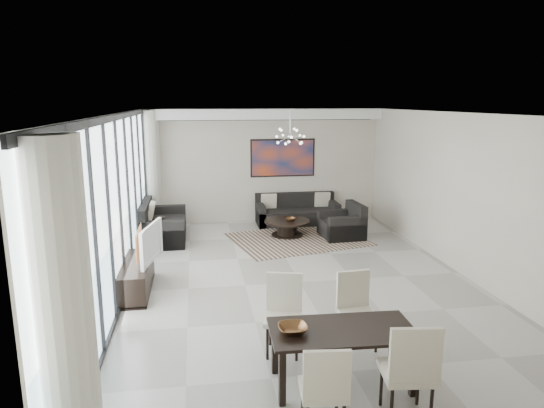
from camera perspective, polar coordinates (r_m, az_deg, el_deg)
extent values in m
cube|color=#A8A39B|center=(8.58, 3.29, -9.10)|extent=(6.00, 9.00, 0.02)
cube|color=white|center=(8.00, 3.54, 10.51)|extent=(6.00, 9.00, 0.02)
cube|color=beige|center=(12.53, -1.00, 4.50)|extent=(6.00, 0.02, 2.90)
cube|color=beige|center=(4.10, 17.32, -12.42)|extent=(6.00, 0.02, 2.90)
cube|color=beige|center=(9.28, 21.76, 0.93)|extent=(0.02, 9.00, 2.90)
cube|color=silver|center=(8.08, -17.71, -0.33)|extent=(0.01, 8.95, 2.85)
cube|color=black|center=(7.90, -18.07, 9.64)|extent=(0.04, 8.95, 0.10)
cube|color=black|center=(8.48, -16.81, -9.73)|extent=(0.04, 8.95, 0.06)
cube|color=black|center=(4.33, -24.99, -11.68)|extent=(0.04, 0.05, 2.88)
cube|color=black|center=(5.23, -22.05, -7.34)|extent=(0.04, 0.05, 2.88)
cube|color=black|center=(6.16, -20.03, -4.29)|extent=(0.04, 0.05, 2.88)
cube|color=black|center=(7.11, -18.55, -2.04)|extent=(0.04, 0.05, 2.88)
cube|color=black|center=(8.07, -17.43, -0.32)|extent=(0.04, 0.05, 2.88)
cube|color=black|center=(9.04, -16.54, 1.03)|extent=(0.04, 0.05, 2.88)
cube|color=black|center=(10.02, -15.83, 2.11)|extent=(0.04, 0.05, 2.88)
cube|color=black|center=(11.00, -15.25, 3.01)|extent=(0.04, 0.05, 2.88)
cube|color=black|center=(11.98, -14.75, 3.75)|extent=(0.04, 0.05, 2.88)
cylinder|color=silver|center=(4.16, -23.65, -12.54)|extent=(0.36, 0.36, 2.85)
cylinder|color=silver|center=(12.12, -14.03, 3.88)|extent=(0.36, 0.36, 2.85)
cube|color=white|center=(12.24, -0.90, 10.52)|extent=(5.98, 0.40, 0.26)
cube|color=#BB411A|center=(12.56, 1.27, 5.44)|extent=(1.68, 0.04, 0.98)
cylinder|color=silver|center=(10.52, 2.15, 9.46)|extent=(0.02, 0.02, 0.55)
sphere|color=silver|center=(10.53, 2.14, 7.97)|extent=(0.12, 0.12, 0.12)
cube|color=black|center=(11.09, 3.03, -4.16)|extent=(3.28, 2.80, 0.01)
cylinder|color=black|center=(11.29, 1.79, -2.04)|extent=(1.06, 1.06, 0.04)
cylinder|color=black|center=(11.34, 1.78, -2.95)|extent=(0.47, 0.47, 0.33)
cylinder|color=black|center=(11.38, 1.78, -3.67)|extent=(0.74, 0.74, 0.03)
imported|color=brown|center=(11.24, 2.21, -1.80)|extent=(0.29, 0.29, 0.07)
cube|color=black|center=(12.45, 3.00, -1.48)|extent=(2.08, 0.85, 0.38)
cube|color=black|center=(12.69, 2.70, 0.54)|extent=(2.08, 0.17, 0.38)
cube|color=black|center=(12.27, -1.36, -1.26)|extent=(0.17, 0.85, 0.55)
cube|color=black|center=(12.66, 7.23, -0.93)|extent=(0.17, 0.85, 0.55)
cube|color=black|center=(11.26, -12.64, -3.07)|extent=(0.98, 1.74, 0.44)
cube|color=black|center=(11.19, -14.75, -0.97)|extent=(0.20, 1.74, 0.44)
cube|color=black|center=(10.49, -12.92, -3.65)|extent=(0.98, 0.20, 0.63)
cube|color=black|center=(11.99, -12.45, -1.65)|extent=(0.98, 0.20, 0.63)
cube|color=black|center=(11.32, 8.15, -2.92)|extent=(0.95, 0.99, 0.39)
cube|color=black|center=(11.36, 9.88, -0.88)|extent=(0.24, 0.94, 0.39)
cube|color=black|center=(11.64, 7.50, -2.03)|extent=(0.90, 0.24, 0.57)
cube|color=black|center=(10.96, 8.87, -2.97)|extent=(0.90, 0.24, 0.57)
cylinder|color=black|center=(11.25, -13.46, -1.59)|extent=(0.38, 0.38, 0.04)
cylinder|color=black|center=(11.31, -13.40, -2.87)|extent=(0.06, 0.06, 0.48)
cylinder|color=black|center=(11.38, -13.34, -4.01)|extent=(0.27, 0.27, 0.03)
cube|color=black|center=(8.42, -15.64, -8.24)|extent=(0.45, 1.59, 0.50)
imported|color=gray|center=(8.28, -14.72, -4.46)|extent=(0.36, 1.08, 0.62)
cube|color=black|center=(5.53, 8.28, -14.51)|extent=(1.62, 0.86, 0.04)
cube|color=black|center=(5.30, 1.21, -19.76)|extent=(0.07, 0.07, 0.63)
cube|color=black|center=(5.83, 0.34, -16.57)|extent=(0.07, 0.07, 0.63)
cube|color=black|center=(5.65, 16.34, -18.13)|extent=(0.07, 0.07, 0.63)
cube|color=black|center=(6.15, 14.03, -15.36)|extent=(0.07, 0.07, 0.63)
cube|color=beige|center=(4.92, 6.02, -20.91)|extent=(0.48, 0.48, 0.06)
cube|color=beige|center=(4.64, 6.48, -19.63)|extent=(0.44, 0.09, 0.53)
cylinder|color=black|center=(5.17, 3.63, -22.16)|extent=(0.04, 0.04, 0.41)
cube|color=beige|center=(5.22, 15.57, -18.53)|extent=(0.55, 0.55, 0.06)
cube|color=beige|center=(4.91, 16.53, -16.97)|extent=(0.49, 0.11, 0.60)
cylinder|color=black|center=(5.46, 12.73, -20.08)|extent=(0.04, 0.04, 0.46)
cylinder|color=black|center=(5.26, 18.21, -21.80)|extent=(0.04, 0.04, 0.46)
cube|color=beige|center=(6.17, 1.32, -13.38)|extent=(0.55, 0.55, 0.06)
cube|color=beige|center=(6.25, 1.47, -10.48)|extent=(0.45, 0.16, 0.55)
cylinder|color=black|center=(6.12, 2.91, -16.20)|extent=(0.04, 0.04, 0.43)
cylinder|color=black|center=(6.45, -0.20, -14.58)|extent=(0.04, 0.04, 0.43)
cube|color=beige|center=(6.40, 10.13, -12.72)|extent=(0.49, 0.49, 0.06)
cube|color=beige|center=(6.46, 9.49, -10.01)|extent=(0.45, 0.09, 0.54)
cylinder|color=black|center=(6.43, 12.17, -15.02)|extent=(0.04, 0.04, 0.42)
cylinder|color=black|center=(6.58, 7.97, -14.20)|extent=(0.04, 0.04, 0.42)
imported|color=brown|center=(5.39, 2.46, -14.46)|extent=(0.32, 0.32, 0.08)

